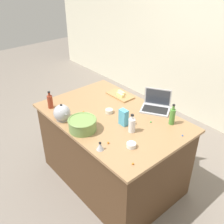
# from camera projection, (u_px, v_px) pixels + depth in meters

# --- Properties ---
(ground_plane) EXTENTS (12.00, 12.00, 0.00)m
(ground_plane) POSITION_uv_depth(u_px,v_px,m) (112.00, 177.00, 3.26)
(ground_plane) COLOR slate
(wall_back) EXTENTS (8.00, 0.10, 2.60)m
(wall_back) POSITION_uv_depth(u_px,v_px,m) (217.00, 44.00, 3.69)
(wall_back) COLOR beige
(wall_back) RESTS_ON ground
(island_counter) EXTENTS (1.61, 1.07, 0.90)m
(island_counter) POSITION_uv_depth(u_px,v_px,m) (112.00, 148.00, 3.03)
(island_counter) COLOR #4C331E
(island_counter) RESTS_ON ground
(laptop) EXTENTS (0.38, 0.35, 0.22)m
(laptop) POSITION_uv_depth(u_px,v_px,m) (156.00, 105.00, 2.90)
(laptop) COLOR #B7B7BC
(laptop) RESTS_ON island_counter
(mixing_bowl_large) EXTENTS (0.29, 0.29, 0.12)m
(mixing_bowl_large) POSITION_uv_depth(u_px,v_px,m) (82.00, 124.00, 2.54)
(mixing_bowl_large) COLOR #72934C
(mixing_bowl_large) RESTS_ON island_counter
(bottle_vinegar) EXTENTS (0.07, 0.07, 0.19)m
(bottle_vinegar) POSITION_uv_depth(u_px,v_px,m) (132.00, 125.00, 2.51)
(bottle_vinegar) COLOR white
(bottle_vinegar) RESTS_ON island_counter
(bottle_olive) EXTENTS (0.06, 0.06, 0.23)m
(bottle_olive) POSITION_uv_depth(u_px,v_px,m) (172.00, 116.00, 2.62)
(bottle_olive) COLOR #4C8C38
(bottle_olive) RESTS_ON island_counter
(bottle_soy) EXTENTS (0.06, 0.06, 0.20)m
(bottle_soy) POSITION_uv_depth(u_px,v_px,m) (50.00, 101.00, 2.91)
(bottle_soy) COLOR maroon
(bottle_soy) RESTS_ON island_counter
(kettle) EXTENTS (0.21, 0.18, 0.20)m
(kettle) POSITION_uv_depth(u_px,v_px,m) (62.00, 113.00, 2.69)
(kettle) COLOR #ADADB2
(kettle) RESTS_ON island_counter
(cutting_board) EXTENTS (0.34, 0.18, 0.02)m
(cutting_board) POSITION_uv_depth(u_px,v_px,m) (120.00, 95.00, 3.19)
(cutting_board) COLOR #AD7F4C
(cutting_board) RESTS_ON island_counter
(butter_stick_left) EXTENTS (0.11, 0.04, 0.04)m
(butter_stick_left) POSITION_uv_depth(u_px,v_px,m) (120.00, 95.00, 3.15)
(butter_stick_left) COLOR #F4E58C
(butter_stick_left) RESTS_ON cutting_board
(butter_stick_right) EXTENTS (0.11, 0.04, 0.04)m
(butter_stick_right) POSITION_uv_depth(u_px,v_px,m) (121.00, 93.00, 3.19)
(butter_stick_right) COLOR #F4E58C
(butter_stick_right) RESTS_ON cutting_board
(ramekin_small) EXTENTS (0.08, 0.08, 0.04)m
(ramekin_small) POSITION_uv_depth(u_px,v_px,m) (109.00, 111.00, 2.84)
(ramekin_small) COLOR beige
(ramekin_small) RESTS_ON island_counter
(ramekin_medium) EXTENTS (0.09, 0.09, 0.04)m
(ramekin_medium) POSITION_uv_depth(u_px,v_px,m) (131.00, 145.00, 2.33)
(ramekin_medium) COLOR white
(ramekin_medium) RESTS_ON island_counter
(kitchen_timer) EXTENTS (0.07, 0.07, 0.08)m
(kitchen_timer) POSITION_uv_depth(u_px,v_px,m) (100.00, 146.00, 2.29)
(kitchen_timer) COLOR #B2B2B7
(kitchen_timer) RESTS_ON island_counter
(candy_bag) EXTENTS (0.09, 0.06, 0.17)m
(candy_bag) POSITION_uv_depth(u_px,v_px,m) (124.00, 117.00, 2.61)
(candy_bag) COLOR #4CA5CC
(candy_bag) RESTS_ON island_counter
(candy_0) EXTENTS (0.02, 0.02, 0.02)m
(candy_0) POSITION_uv_depth(u_px,v_px,m) (133.00, 164.00, 2.14)
(candy_0) COLOR orange
(candy_0) RESTS_ON island_counter
(candy_1) EXTENTS (0.02, 0.02, 0.02)m
(candy_1) POSITION_uv_depth(u_px,v_px,m) (83.00, 112.00, 2.85)
(candy_1) COLOR orange
(candy_1) RESTS_ON island_counter
(candy_2) EXTENTS (0.01, 0.01, 0.01)m
(candy_2) POSITION_uv_depth(u_px,v_px,m) (182.00, 136.00, 2.48)
(candy_2) COLOR blue
(candy_2) RESTS_ON island_counter
(candy_3) EXTENTS (0.02, 0.02, 0.02)m
(candy_3) POSITION_uv_depth(u_px,v_px,m) (108.00, 143.00, 2.38)
(candy_3) COLOR orange
(candy_3) RESTS_ON island_counter
(candy_4) EXTENTS (0.02, 0.02, 0.02)m
(candy_4) POSITION_uv_depth(u_px,v_px,m) (151.00, 122.00, 2.68)
(candy_4) COLOR green
(candy_4) RESTS_ON island_counter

